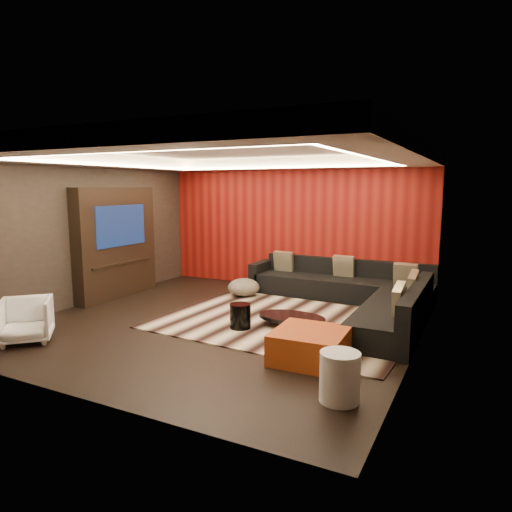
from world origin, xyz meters
The scene contains 26 objects.
floor centered at (0.00, 0.00, -0.01)m, with size 6.00×6.00×0.02m, color black.
ceiling centered at (0.00, 0.00, 2.81)m, with size 6.00×6.00×0.02m, color silver.
wall_back centered at (0.00, 3.01, 1.40)m, with size 6.00×0.02×2.80m, color black.
wall_left centered at (-3.01, 0.00, 1.40)m, with size 0.02×6.00×2.80m, color black.
wall_right centered at (3.01, 0.00, 1.40)m, with size 0.02×6.00×2.80m, color black.
red_feature_wall centered at (0.00, 2.97, 1.40)m, with size 5.98×0.05×2.78m, color #6B0C0A.
soffit_back centered at (0.00, 2.70, 2.69)m, with size 6.00×0.60×0.22m, color silver.
soffit_front centered at (0.00, -2.70, 2.69)m, with size 6.00×0.60×0.22m, color silver.
soffit_left centered at (-2.70, 0.00, 2.69)m, with size 0.60×4.80×0.22m, color silver.
soffit_right centered at (2.70, 0.00, 2.69)m, with size 0.60×4.80×0.22m, color silver.
cove_back centered at (0.00, 2.36, 2.60)m, with size 4.80×0.08×0.04m, color #FFD899.
cove_front centered at (0.00, -2.36, 2.60)m, with size 4.80×0.08×0.04m, color #FFD899.
cove_left centered at (-2.36, 0.00, 2.60)m, with size 0.08×4.80×0.04m, color #FFD899.
cove_right centered at (2.36, 0.00, 2.60)m, with size 0.08×4.80×0.04m, color #FFD899.
tv_surround centered at (-2.85, 0.60, 1.10)m, with size 0.30×2.00×2.20m, color black.
tv_screen centered at (-2.69, 0.60, 1.45)m, with size 0.04×1.30×0.80m, color black.
tv_shelf centered at (-2.69, 0.60, 0.70)m, with size 0.04×1.60×0.04m, color black.
rug centered at (0.90, 0.48, 0.01)m, with size 4.00×3.00×0.02m, color #BEA98B.
coffee_table centered at (1.11, 0.24, 0.11)m, with size 1.10×1.10×0.18m, color black.
drum_stool centered at (0.41, -0.17, 0.21)m, with size 0.33×0.33×0.39m, color black.
striped_pouf centered at (-0.55, 1.73, 0.20)m, with size 0.64×0.64×0.35m, color #BAA790.
white_side_table centered at (2.50, -1.82, 0.26)m, with size 0.42×0.42×0.53m, color silver.
orange_ottoman centered at (1.84, -0.90, 0.20)m, with size 0.90×0.90×0.40m, color #8F3712.
armchair centered at (-2.06, -2.06, 0.32)m, with size 0.68×0.69×0.63m, color white.
sectional_sofa centered at (1.73, 1.86, 0.26)m, with size 3.65×3.50×0.75m.
throw_pillows centered at (1.82, 1.90, 0.62)m, with size 3.14×2.73×0.50m.
Camera 1 is at (3.75, -6.21, 2.22)m, focal length 32.00 mm.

